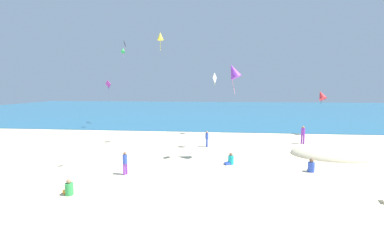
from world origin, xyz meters
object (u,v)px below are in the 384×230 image
Objects in this scene: kite_yellow at (160,36)px; kite_magenta at (108,84)px; person_0 at (207,138)px; kite_purple at (234,71)px; kite_white at (215,78)px; kite_green at (123,50)px; person_2 at (311,167)px; person_3 at (303,133)px; person_4 at (125,161)px; kite_red at (321,95)px; person_1 at (69,189)px; person_5 at (230,160)px; kite_black at (125,44)px.

kite_magenta is at bearing 130.45° from kite_yellow.
person_0 is 0.64× the size of kite_purple.
kite_green is (-12.72, 7.39, 4.14)m from kite_white.
kite_purple is (-4.65, 2.08, 5.92)m from person_2.
kite_green is at bearing 74.68° from person_3.
kite_purple is (6.43, 3.73, 5.43)m from person_4.
kite_yellow is (-15.93, -6.13, 5.19)m from kite_red.
person_4 is at bearing -63.99° from kite_magenta.
person_2 is 14.25m from kite_white.
person_5 is (7.93, 5.64, 0.00)m from person_1.
kite_black is (-5.66, 15.75, 9.44)m from person_4.
kite_purple is at bearing 143.71° from person_3.
kite_white is (6.71, 16.18, 5.81)m from person_1.
kite_black is at bearing -67.28° from kite_green.
kite_yellow reaches higher than person_5.
person_2 is 0.50× the size of person_3.
person_5 is (1.77, -4.81, -0.51)m from person_0.
kite_black reaches higher than person_4.
person_0 is 16.14m from kite_black.
kite_green is (-20.78, 11.03, 9.29)m from person_3.
kite_purple is (8.10, 6.72, 5.93)m from person_1.
kite_red is at bearing 80.40° from person_4.
kite_magenta reaches higher than person_0.
kite_green is at bearing 65.06° from person_2.
person_2 is at bearing -124.32° from person_1.
kite_red reaches higher than person_0.
kite_yellow is at bearing -71.49° from person_5.
person_4 is 15.08m from kite_white.
kite_yellow is (-5.86, 5.38, 9.20)m from person_5.
person_4 reaches higher than person_1.
person_3 is 1.21× the size of kite_white.
person_3 is 10.23m from kite_white.
kite_green is at bearing -81.10° from person_5.
kite_black is at bearing 135.15° from kite_purple.
person_0 is 19.41m from kite_magenta.
kite_red is (10.07, 11.51, 4.02)m from person_5.
person_4 is at bearing -149.87° from kite_purple.
kite_yellow is at bearing 126.67° from person_4.
person_1 is 0.36× the size of kite_purple.
kite_black is at bearing 84.33° from person_3.
kite_black reaches higher than kite_red.
kite_green is at bearing 129.95° from kite_purple.
person_0 is 8.87m from person_3.
kite_white is at bearing -112.41° from person_5.
kite_white is 0.99× the size of kite_magenta.
kite_magenta is 7.40m from kite_black.
kite_magenta is (-14.17, 12.38, 4.76)m from person_0.
person_3 is at bearing -103.98° from person_1.
person_0 is 0.84× the size of person_3.
kite_purple is at bearing 86.16° from person_2.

